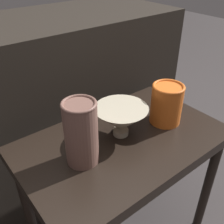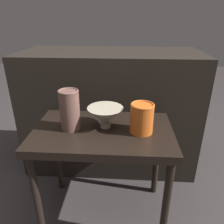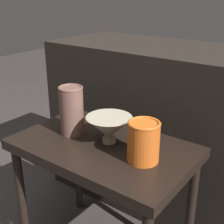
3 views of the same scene
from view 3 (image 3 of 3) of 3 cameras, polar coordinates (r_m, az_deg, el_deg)
name	(u,v)px [view 3 (image 3 of 3)]	position (r m, az deg, el deg)	size (l,w,h in m)	color
table	(103,160)	(1.23, -1.63, -8.76)	(0.68, 0.42, 0.55)	black
couch_backdrop	(165,128)	(1.65, 9.68, -2.91)	(1.19, 0.50, 0.84)	black
bowl	(109,128)	(1.18, -0.53, -2.88)	(0.18, 0.18, 0.10)	#B2A88E
vase_textured_left	(71,110)	(1.25, -7.46, 0.35)	(0.10, 0.10, 0.20)	brown
vase_colorful_right	(144,141)	(1.06, 5.78, -5.27)	(0.11, 0.11, 0.14)	orange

